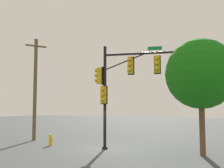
{
  "coord_description": "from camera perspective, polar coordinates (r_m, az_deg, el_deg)",
  "views": [
    {
      "loc": [
        8.91,
        -15.78,
        2.72
      ],
      "look_at": [
        0.49,
        0.08,
        4.28
      ],
      "focal_mm": 43.62,
      "sensor_mm": 36.0,
      "label": 1
    }
  ],
  "objects": [
    {
      "name": "fire_hydrant",
      "position": [
        20.36,
        -12.75,
        -11.36
      ],
      "size": [
        0.33,
        0.24,
        0.83
      ],
      "color": "yellow",
      "rests_on": "ground_plane"
    },
    {
      "name": "utility_pole",
      "position": [
        23.89,
        -15.82,
        -0.71
      ],
      "size": [
        1.0,
        1.62,
        8.58
      ],
      "color": "brown",
      "rests_on": "ground_plane"
    },
    {
      "name": "ground_plane",
      "position": [
        18.32,
        -1.52,
        -13.5
      ],
      "size": [
        120.0,
        120.0,
        0.0
      ],
      "primitive_type": "plane",
      "color": "#424647"
    },
    {
      "name": "tree_near",
      "position": [
        16.69,
        18.1,
        2.02
      ],
      "size": [
        4.11,
        4.11,
        6.75
      ],
      "color": "brown",
      "rests_on": "ground_plane"
    },
    {
      "name": "signal_pole_assembly",
      "position": [
        17.8,
        3.64,
        1.51
      ],
      "size": [
        6.6,
        2.24,
        6.85
      ],
      "color": "black",
      "rests_on": "ground_plane"
    }
  ]
}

